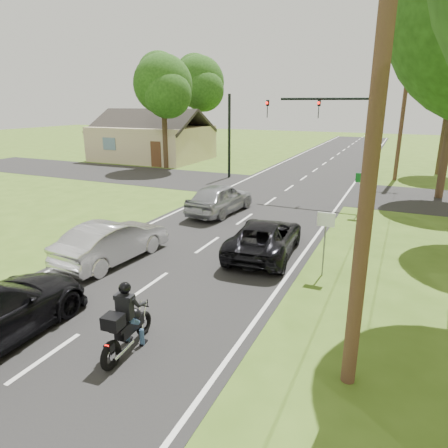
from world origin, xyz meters
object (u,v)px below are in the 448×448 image
Objects in this scene: dark_suv at (265,237)px; silver_sedan at (113,241)px; sign_white at (325,229)px; utility_pole_far at (404,107)px; silver_suv at (220,198)px; utility_pole_near at (375,123)px; traffic_signal at (342,127)px; motorcycle_rider at (126,325)px; sign_green at (361,184)px.

dark_suv is 1.07× the size of silver_sedan.
sign_white is (7.00, 1.81, 0.86)m from silver_sedan.
utility_pole_far is at bearing 85.49° from sign_white.
sign_white is at bearing 143.47° from silver_suv.
utility_pole_near and utility_pole_far have the same top height.
traffic_signal reaches higher than sign_white.
motorcycle_rider is at bearing 77.69° from dark_suv.
sign_green is at bearing 71.36° from motorcycle_rider.
traffic_signal is 0.64× the size of utility_pole_far.
sign_green reaches higher than dark_suv.
dark_suv is at bearing -109.95° from sign_green.
sign_white reaches higher than motorcycle_rider.
traffic_signal is at bearing -108.70° from silver_sedan.
utility_pole_far is at bearing -114.84° from silver_suv.
utility_pole_far is at bearing 90.00° from utility_pole_near.
utility_pole_far is at bearing -107.18° from silver_sedan.
utility_pole_near is at bearing -84.28° from sign_green.
motorcycle_rider is 0.20× the size of utility_pole_near.
dark_suv is at bearing -102.02° from utility_pole_far.
sign_white is at bearing 57.06° from motorcycle_rider.
utility_pole_far is 4.71× the size of sign_green.
sign_white reaches higher than silver_sedan.
utility_pole_near is at bearing -79.86° from traffic_signal.
silver_suv is 2.12× the size of sign_white.
utility_pole_near is at bearing 131.42° from silver_suv.
utility_pole_far is (3.83, 18.00, 4.42)m from dark_suv.
utility_pole_far reaches higher than silver_sedan.
silver_suv is 16.13m from utility_pole_far.
dark_suv is (0.86, 7.05, -0.01)m from motorcycle_rider.
traffic_signal is 11.39m from sign_white.
dark_suv is 2.21× the size of sign_white.
silver_sedan is 10.06m from utility_pole_near.
traffic_signal is 16.28m from utility_pole_near.
sign_white is 1.00× the size of sign_green.
sign_green is (1.56, -3.02, -2.54)m from traffic_signal.
dark_suv is at bearing 156.39° from sign_white.
motorcycle_rider is 0.93× the size of sign_green.
utility_pole_far is (7.75, 13.47, 4.30)m from silver_suv.
utility_pole_far reaches higher than silver_suv.
traffic_signal is 8.55m from utility_pole_far.
traffic_signal is 0.64× the size of utility_pole_near.
traffic_signal is at bearing 117.38° from sign_green.
utility_pole_near reaches higher than motorcycle_rider.
silver_sedan is at bearing -113.71° from traffic_signal.
utility_pole_near is 4.71× the size of sign_green.
utility_pole_near is (7.75, -10.53, 4.30)m from silver_suv.
utility_pole_far is at bearing -107.40° from dark_suv.
sign_green is at bearing -62.62° from traffic_signal.
silver_suv is 8.40m from sign_white.
traffic_signal is (0.97, 10.00, 3.47)m from dark_suv.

